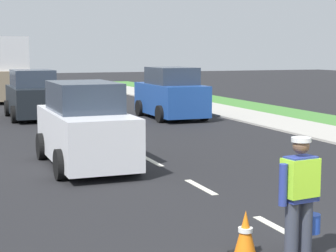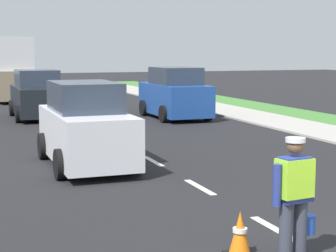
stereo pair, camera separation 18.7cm
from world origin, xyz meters
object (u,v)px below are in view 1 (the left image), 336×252
delivery_truck (9,73)px  car_oncoming_second (33,96)px  car_oncoming_lead (85,127)px  traffic_cone_near (245,233)px  road_worker (301,193)px  car_parked_far (171,95)px

delivery_truck → car_oncoming_second: delivery_truck is taller
car_oncoming_lead → car_oncoming_second: size_ratio=1.00×
car_oncoming_lead → traffic_cone_near: bearing=-84.7°
road_worker → car_oncoming_lead: bearing=99.4°
road_worker → delivery_truck: bearing=92.3°
road_worker → delivery_truck: (-1.08, 26.49, 0.68)m
road_worker → traffic_cone_near: (-0.57, 0.44, -0.62)m
traffic_cone_near → car_parked_far: bearing=72.3°
traffic_cone_near → delivery_truck: (-0.51, 26.05, 1.30)m
traffic_cone_near → car_oncoming_lead: car_oncoming_lead is taller
road_worker → car_oncoming_lead: 7.43m
delivery_truck → car_oncoming_second: size_ratio=1.11×
car_oncoming_lead → car_parked_far: (5.61, 8.67, 0.04)m
traffic_cone_near → delivery_truck: size_ratio=0.14×
car_oncoming_lead → car_parked_far: car_parked_far is taller
delivery_truck → car_oncoming_second: bearing=-89.2°
delivery_truck → car_oncoming_lead: delivery_truck is taller
car_oncoming_lead → car_oncoming_second: (0.25, 10.64, -0.01)m
delivery_truck → car_oncoming_lead: 19.17m
road_worker → car_oncoming_second: car_oncoming_second is taller
road_worker → car_oncoming_second: 17.99m
delivery_truck → car_parked_far: bearing=-62.5°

